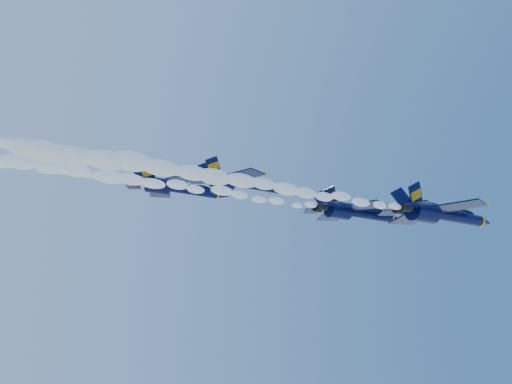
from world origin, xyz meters
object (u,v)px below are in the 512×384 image
jet_lead (442,214)px  jet_second (356,212)px  jet_third (242,183)px  jet_fourth (177,188)px

jet_lead → jet_second: size_ratio=1.15×
jet_third → jet_fourth: bearing=117.7°
jet_lead → jet_third: jet_third is taller
jet_lead → jet_fourth: size_ratio=1.15×
jet_third → jet_second: bearing=-23.2°
jet_second → jet_fourth: (-21.86, 18.09, 5.28)m
jet_second → jet_fourth: jet_fourth is taller
jet_lead → jet_second: jet_second is taller
jet_second → jet_third: jet_third is taller
jet_third → jet_fourth: (-5.91, 11.24, 1.25)m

